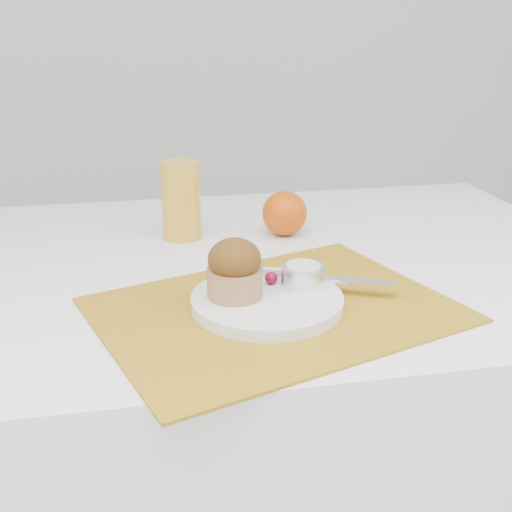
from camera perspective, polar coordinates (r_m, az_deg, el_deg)
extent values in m
cube|color=white|center=(1.26, 0.03, -16.30)|extent=(1.20, 0.80, 0.75)
cube|color=#A17416|center=(0.89, 1.71, -4.80)|extent=(0.56, 0.48, 0.00)
cylinder|color=silver|center=(0.89, 1.00, -4.05)|extent=(0.26, 0.26, 0.02)
cylinder|color=silver|center=(0.92, 4.20, -1.74)|extent=(0.08, 0.08, 0.03)
cylinder|color=silver|center=(0.91, 4.22, -0.94)|extent=(0.05, 0.05, 0.01)
ellipsoid|color=#560217|center=(0.92, 1.36, -1.97)|extent=(0.02, 0.02, 0.02)
ellipsoid|color=#4F0216|center=(0.93, 3.58, -1.89)|extent=(0.02, 0.02, 0.02)
cube|color=silver|center=(0.94, 5.73, -1.98)|extent=(0.21, 0.11, 0.01)
sphere|color=#CD4D07|center=(1.18, 2.56, 3.81)|extent=(0.08, 0.08, 0.08)
cylinder|color=gold|center=(1.17, -6.68, 4.95)|extent=(0.09, 0.09, 0.14)
cylinder|color=#AB8052|center=(0.88, -1.90, -2.34)|extent=(0.09, 0.09, 0.04)
ellipsoid|color=#351D09|center=(0.87, -1.92, -0.28)|extent=(0.07, 0.07, 0.06)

